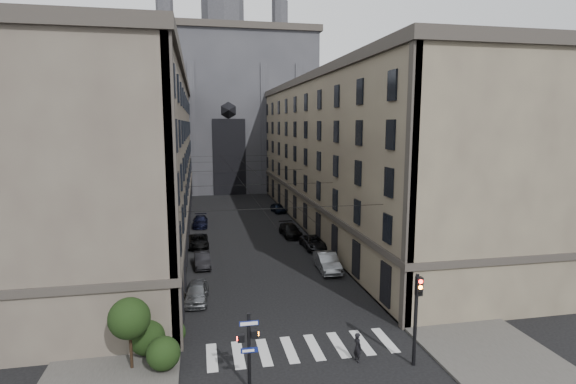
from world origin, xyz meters
TOP-DOWN VIEW (x-y plane):
  - sidewalk_left at (-10.50, 36.00)m, footprint 7.00×80.00m
  - sidewalk_right at (10.50, 36.00)m, footprint 7.00×80.00m
  - zebra_crossing at (0.00, 5.00)m, footprint 11.00×3.20m
  - building_left at (-13.44, 36.00)m, footprint 13.60×60.60m
  - building_right at (13.44, 36.00)m, footprint 13.60×60.60m
  - gothic_tower at (0.00, 74.96)m, footprint 35.00×23.00m
  - pedestrian_signal_left at (-3.51, 1.50)m, footprint 1.02×0.38m
  - traffic_light_right at (5.60, 1.92)m, footprint 0.34×0.50m
  - shrub_cluster at (-8.72, 5.01)m, footprint 3.90×4.40m
  - tram_wires at (0.00, 35.63)m, footprint 14.00×60.00m
  - car_left_near at (-6.08, 13.41)m, footprint 1.96×4.30m
  - car_left_midnear at (-5.58, 21.72)m, footprint 1.58×4.07m
  - car_left_midfar at (-5.90, 28.67)m, footprint 2.20×4.61m
  - car_left_far at (-5.63, 38.52)m, footprint 2.02×4.65m
  - car_right_near at (5.44, 18.36)m, footprint 1.92×4.94m
  - car_right_midnear at (6.08, 25.65)m, footprint 2.32×4.79m
  - car_right_midfar at (4.73, 31.30)m, footprint 2.25×4.99m
  - car_right_far at (5.82, 45.68)m, footprint 1.99×4.08m
  - pedestrian at (2.71, 3.00)m, footprint 0.53×0.68m

SIDE VIEW (x-z plane):
  - zebra_crossing at x=0.00m, z-range 0.00..0.01m
  - sidewalk_left at x=-10.50m, z-range 0.00..0.15m
  - sidewalk_right at x=10.50m, z-range 0.00..0.15m
  - car_left_midfar at x=-5.90m, z-range 0.00..1.27m
  - car_right_midnear at x=6.08m, z-range 0.00..1.31m
  - car_left_midnear at x=-5.58m, z-range 0.00..1.32m
  - car_left_far at x=-5.63m, z-range 0.00..1.33m
  - car_right_far at x=5.82m, z-range 0.00..1.34m
  - car_right_midfar at x=4.73m, z-range 0.00..1.42m
  - car_left_near at x=-6.08m, z-range 0.00..1.43m
  - car_right_near at x=5.44m, z-range 0.00..1.60m
  - pedestrian at x=2.71m, z-range 0.00..1.67m
  - shrub_cluster at x=-8.72m, z-range -0.15..3.75m
  - pedestrian_signal_left at x=-3.51m, z-range 0.32..4.32m
  - traffic_light_right at x=5.60m, z-range 0.69..5.89m
  - tram_wires at x=0.00m, z-range 7.03..7.46m
  - building_left at x=-13.44m, z-range -0.08..18.77m
  - building_right at x=13.44m, z-range -0.08..18.77m
  - gothic_tower at x=0.00m, z-range -11.20..46.80m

